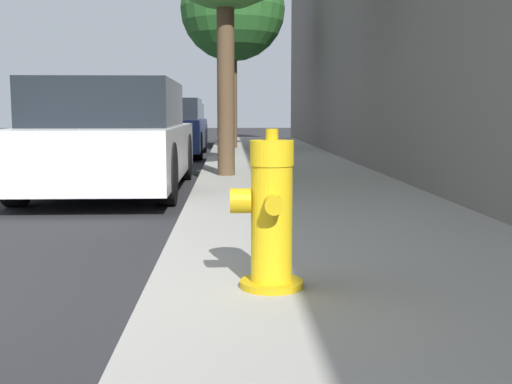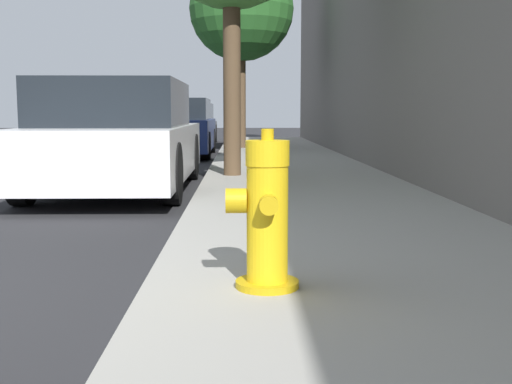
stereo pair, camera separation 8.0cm
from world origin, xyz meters
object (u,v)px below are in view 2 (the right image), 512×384
Objects in this scene: parked_car_mid at (174,128)px; street_tree_far at (242,9)px; fire_hydrant at (266,216)px; parked_car_near at (119,138)px; parked_car_far at (187,125)px.

parked_car_mid is 3.43m from street_tree_far.
parked_car_near reaches higher than fire_hydrant.
parked_car_far is at bearing 90.61° from parked_car_near.
parked_car_near is 0.96× the size of street_tree_far.
parked_car_near is 12.41m from parked_car_far.
parked_car_mid is at bearing -88.48° from parked_car_far.
parked_car_far reaches higher than fire_hydrant.
parked_car_far is 0.97× the size of street_tree_far.
street_tree_far reaches higher than parked_car_far.
parked_car_far is at bearing 91.52° from parked_car_mid.
parked_car_mid is 0.90× the size of parked_car_far.
parked_car_near is at bearing -89.39° from parked_car_far.
parked_car_far is (-1.88, 17.77, 0.11)m from fire_hydrant.
fire_hydrant is 5.64m from parked_car_near.
fire_hydrant is at bearing -81.91° from parked_car_mid.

